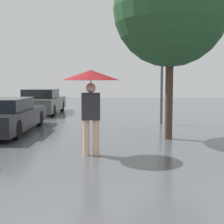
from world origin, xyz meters
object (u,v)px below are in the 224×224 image
tree (170,9)px  parked_car_middle (4,116)px  parked_car_farthest (41,102)px  pedestrian (90,84)px  street_lamp (162,42)px

tree → parked_car_middle: bearing=166.8°
parked_car_farthest → tree: bearing=-54.0°
pedestrian → parked_car_farthest: bearing=108.9°
pedestrian → street_lamp: 5.86m
parked_car_farthest → tree: tree is taller
parked_car_farthest → pedestrian: bearing=-71.1°
parked_car_middle → tree: (5.11, -1.20, 3.10)m
pedestrian → parked_car_middle: 4.53m
pedestrian → tree: 3.54m
tree → pedestrian: bearing=-136.1°
parked_car_middle → tree: size_ratio=0.86×
pedestrian → parked_car_middle: pedestrian is taller
pedestrian → street_lamp: (2.37, 5.13, 1.56)m
parked_car_middle → street_lamp: size_ratio=0.97×
parked_car_middle → parked_car_farthest: parked_car_farthest is taller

